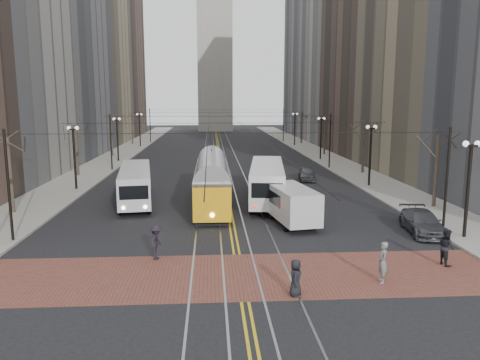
{
  "coord_description": "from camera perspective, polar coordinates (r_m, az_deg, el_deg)",
  "views": [
    {
      "loc": [
        -1.34,
        -25.01,
        8.2
      ],
      "look_at": [
        0.56,
        5.2,
        3.0
      ],
      "focal_mm": 35.0,
      "sensor_mm": 36.0,
      "label": 1
    }
  ],
  "objects": [
    {
      "name": "sedan_grey",
      "position": [
        48.62,
        8.15,
        0.75
      ],
      "size": [
        2.09,
        4.15,
        1.36
      ],
      "primitive_type": "imported",
      "rotation": [
        0.0,
        0.0,
        -0.13
      ],
      "color": "#404448",
      "rests_on": "ground"
    },
    {
      "name": "pedestrian_b",
      "position": [
        22.38,
        16.99,
        -9.57
      ],
      "size": [
        0.54,
        0.74,
        1.9
      ],
      "primitive_type": "imported",
      "rotation": [
        0.0,
        0.0,
        4.58
      ],
      "color": "slate",
      "rests_on": "crosswalk_band"
    },
    {
      "name": "building_right_midfar",
      "position": [
        97.11,
        14.64,
        20.01
      ],
      "size": [
        20.0,
        20.0,
        52.0
      ],
      "primitive_type": "cube",
      "color": "gray",
      "rests_on": "ground"
    },
    {
      "name": "crosswalk_band",
      "position": [
        22.59,
        0.05,
        -11.52
      ],
      "size": [
        25.0,
        6.0,
        0.01
      ],
      "primitive_type": "cube",
      "color": "brown",
      "rests_on": "ground"
    },
    {
      "name": "centre_lines",
      "position": [
        70.5,
        -2.49,
        3.07
      ],
      "size": [
        0.42,
        130.0,
        0.01
      ],
      "primitive_type": "cube",
      "color": "gold",
      "rests_on": "ground"
    },
    {
      "name": "building_right_far",
      "position": [
        114.81,
        10.31,
        15.5
      ],
      "size": [
        16.0,
        20.0,
        40.0
      ],
      "primitive_type": "cube",
      "color": "slate",
      "rests_on": "ground"
    },
    {
      "name": "trolley_wires",
      "position": [
        60.02,
        -2.33,
        5.51
      ],
      "size": [
        25.96,
        120.0,
        6.6
      ],
      "color": "black",
      "rests_on": "ground"
    },
    {
      "name": "building_right_mid",
      "position": [
        76.42,
        17.68,
        15.92
      ],
      "size": [
        16.0,
        20.0,
        34.0
      ],
      "primitive_type": "cube",
      "color": "brown",
      "rests_on": "ground"
    },
    {
      "name": "transit_bus",
      "position": [
        38.74,
        -12.62,
        -0.61
      ],
      "size": [
        3.81,
        11.35,
        2.78
      ],
      "primitive_type": "cube",
      "rotation": [
        0.0,
        0.0,
        0.14
      ],
      "color": "silver",
      "rests_on": "ground"
    },
    {
      "name": "rear_bus",
      "position": [
        38.07,
        3.3,
        -0.37
      ],
      "size": [
        3.91,
        11.87,
        3.04
      ],
      "primitive_type": "cube",
      "rotation": [
        0.0,
        0.0,
        -0.12
      ],
      "color": "silver",
      "rests_on": "ground"
    },
    {
      "name": "streetcar",
      "position": [
        36.56,
        -3.44,
        -0.7
      ],
      "size": [
        2.52,
        13.43,
        3.16
      ],
      "primitive_type": "cube",
      "rotation": [
        0.0,
        0.0,
        -0.0
      ],
      "color": "gold",
      "rests_on": "ground"
    },
    {
      "name": "building_left_midfar",
      "position": [
        96.35,
        -20.56,
        19.81
      ],
      "size": [
        20.0,
        20.0,
        52.0
      ],
      "primitive_type": "cube",
      "color": "gray",
      "rests_on": "ground"
    },
    {
      "name": "sedan_parked",
      "position": [
        31.3,
        21.33,
        -4.81
      ],
      "size": [
        2.54,
        5.0,
        1.39
      ],
      "primitive_type": "imported",
      "rotation": [
        0.0,
        0.0,
        -0.13
      ],
      "color": "#3D3F44",
      "rests_on": "ground"
    },
    {
      "name": "building_left_mid",
      "position": [
        75.52,
        -23.14,
        15.69
      ],
      "size": [
        16.0,
        20.0,
        34.0
      ],
      "primitive_type": "cube",
      "color": "slate",
      "rests_on": "ground"
    },
    {
      "name": "pedestrian_d",
      "position": [
        24.77,
        -10.16,
        -7.46
      ],
      "size": [
        0.84,
        1.28,
        1.85
      ],
      "primitive_type": "imported",
      "rotation": [
        0.0,
        0.0,
        1.44
      ],
      "color": "black",
      "rests_on": "crosswalk_band"
    },
    {
      "name": "building_left_far",
      "position": [
        114.22,
        -16.39,
        15.3
      ],
      "size": [
        16.0,
        20.0,
        40.0
      ],
      "primitive_type": "cube",
      "color": "brown",
      "rests_on": "ground"
    },
    {
      "name": "lamp_posts",
      "position": [
        54.04,
        -2.17,
        4.01
      ],
      "size": [
        27.6,
        57.2,
        5.6
      ],
      "color": "black",
      "rests_on": "ground"
    },
    {
      "name": "sidewalk_right",
      "position": [
        72.35,
        9.49,
        3.17
      ],
      "size": [
        5.0,
        140.0,
        0.15
      ],
      "primitive_type": "cube",
      "color": "gray",
      "rests_on": "ground"
    },
    {
      "name": "pedestrian_c",
      "position": [
        25.8,
        23.85,
        -7.46
      ],
      "size": [
        0.82,
        0.99,
        1.85
      ],
      "primitive_type": "imported",
      "rotation": [
        0.0,
        0.0,
        1.71
      ],
      "color": "black",
      "rests_on": "crosswalk_band"
    },
    {
      "name": "cargo_van",
      "position": [
        31.26,
        6.33,
        -3.16
      ],
      "size": [
        3.06,
        5.92,
        2.49
      ],
      "primitive_type": "cube",
      "rotation": [
        0.0,
        0.0,
        0.16
      ],
      "color": "beige",
      "rests_on": "ground"
    },
    {
      "name": "street_trees",
      "position": [
        60.51,
        -2.33,
        4.62
      ],
      "size": [
        31.68,
        53.28,
        5.6
      ],
      "color": "#382D23",
      "rests_on": "ground"
    },
    {
      "name": "ground",
      "position": [
        26.35,
        -0.51,
        -8.38
      ],
      "size": [
        260.0,
        260.0,
        0.0
      ],
      "primitive_type": "plane",
      "color": "black",
      "rests_on": "ground"
    },
    {
      "name": "streetcar_rails",
      "position": [
        70.5,
        -2.49,
        3.07
      ],
      "size": [
        4.8,
        130.0,
        0.02
      ],
      "primitive_type": "cube",
      "color": "gray",
      "rests_on": "ground"
    },
    {
      "name": "sidewalk_left",
      "position": [
        71.79,
        -14.57,
        2.94
      ],
      "size": [
        5.0,
        140.0,
        0.15
      ],
      "primitive_type": "cube",
      "color": "gray",
      "rests_on": "ground"
    },
    {
      "name": "pedestrian_a",
      "position": [
        20.24,
        6.8,
        -11.74
      ],
      "size": [
        0.71,
        0.89,
        1.6
      ],
      "primitive_type": "imported",
      "rotation": [
        0.0,
        0.0,
        1.28
      ],
      "color": "black",
      "rests_on": "crosswalk_band"
    }
  ]
}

